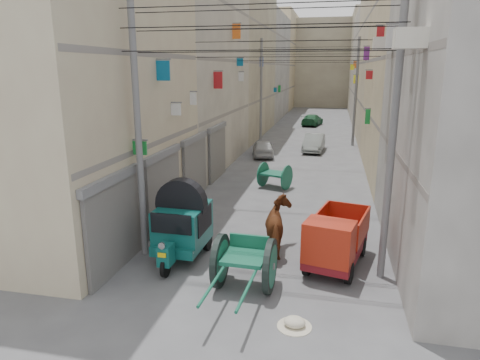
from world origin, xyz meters
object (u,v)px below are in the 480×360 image
(tonga_cart, at_px, (245,262))
(distant_car_green, at_px, (312,120))
(auto_rickshaw, at_px, (182,223))
(distant_car_grey, at_px, (314,143))
(distant_car_white, at_px, (263,148))
(mini_truck, at_px, (334,244))
(horse, at_px, (280,227))
(second_cart, at_px, (275,175))
(feed_sack, at_px, (295,322))

(tonga_cart, distance_m, distant_car_green, 35.03)
(auto_rickshaw, bearing_deg, distant_car_grey, 81.47)
(tonga_cart, height_order, distant_car_white, tonga_cart)
(auto_rickshaw, distance_m, distant_car_white, 16.31)
(tonga_cart, height_order, mini_truck, mini_truck)
(auto_rickshaw, height_order, distant_car_grey, auto_rickshaw)
(distant_car_white, bearing_deg, tonga_cart, 85.61)
(horse, xyz_separation_m, distant_car_green, (-0.67, 32.52, -0.29))
(mini_truck, xyz_separation_m, horse, (-1.69, 0.85, 0.05))
(distant_car_white, distance_m, distant_car_grey, 4.14)
(tonga_cart, bearing_deg, second_cart, 95.28)
(auto_rickshaw, bearing_deg, distant_car_green, 87.05)
(distant_car_green, bearing_deg, second_cart, 98.93)
(auto_rickshaw, relative_size, feed_sack, 5.50)
(horse, bearing_deg, mini_truck, 141.02)
(mini_truck, height_order, distant_car_green, mini_truck)
(auto_rickshaw, bearing_deg, distant_car_white, 91.35)
(mini_truck, distance_m, horse, 1.89)
(feed_sack, bearing_deg, mini_truck, 75.08)
(mini_truck, height_order, distant_car_white, mini_truck)
(feed_sack, distance_m, distant_car_green, 36.56)
(distant_car_grey, bearing_deg, mini_truck, -82.04)
(tonga_cart, xyz_separation_m, horse, (0.63, 2.51, 0.11))
(auto_rickshaw, bearing_deg, tonga_cart, -33.52)
(tonga_cart, relative_size, distant_car_grey, 0.89)
(mini_truck, bearing_deg, horse, 166.33)
(feed_sack, distance_m, distant_car_white, 19.76)
(tonga_cart, distance_m, mini_truck, 2.85)
(mini_truck, relative_size, horse, 1.58)
(second_cart, distance_m, distant_car_grey, 10.35)
(tonga_cart, height_order, horse, horse)
(auto_rickshaw, xyz_separation_m, mini_truck, (4.62, 0.08, -0.31))
(feed_sack, relative_size, distant_car_white, 0.15)
(distant_car_green, bearing_deg, mini_truck, 104.22)
(tonga_cart, xyz_separation_m, feed_sack, (1.48, -1.49, -0.64))
(auto_rickshaw, distance_m, tonga_cart, 2.82)
(feed_sack, bearing_deg, second_cart, 100.01)
(horse, height_order, distant_car_green, horse)
(feed_sack, bearing_deg, horse, 101.96)
(mini_truck, distance_m, distant_car_green, 33.46)
(second_cart, relative_size, horse, 0.83)
(tonga_cart, bearing_deg, auto_rickshaw, 147.57)
(horse, distance_m, distant_car_white, 15.67)
(mini_truck, bearing_deg, distant_car_green, 107.15)
(second_cart, xyz_separation_m, horse, (1.21, -7.67, 0.22))
(mini_truck, height_order, distant_car_grey, mini_truck)
(auto_rickshaw, height_order, feed_sack, auto_rickshaw)
(mini_truck, distance_m, feed_sack, 3.33)
(tonga_cart, height_order, second_cart, tonga_cart)
(second_cart, relative_size, distant_car_green, 0.43)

